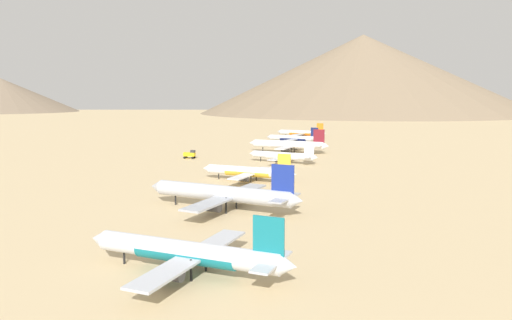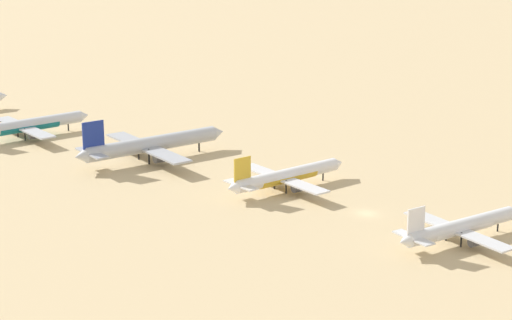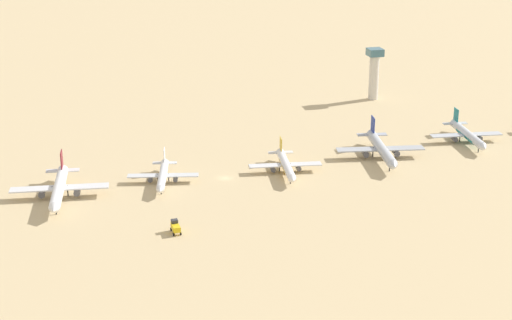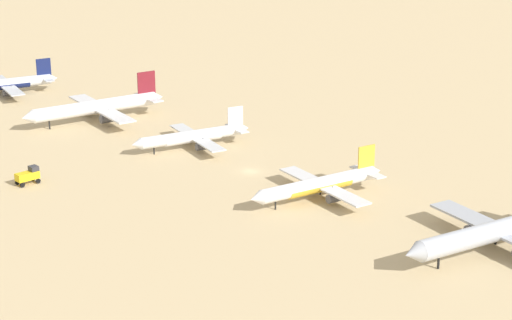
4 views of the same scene
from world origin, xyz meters
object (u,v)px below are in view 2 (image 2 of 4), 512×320
object	(u,v)px
parked_jet_5	(151,145)
parked_jet_3	(460,227)
parked_jet_4	(286,176)
parked_jet_6	(27,125)

from	to	relation	value
parked_jet_5	parked_jet_3	bearing A→B (deg)	-85.38
parked_jet_4	parked_jet_6	bearing A→B (deg)	101.74
parked_jet_5	parked_jet_6	size ratio (longest dim) A/B	1.15
parked_jet_3	parked_jet_6	bearing A→B (deg)	97.62
parked_jet_6	parked_jet_4	bearing A→B (deg)	-78.26
parked_jet_5	parked_jet_6	bearing A→B (deg)	103.65
parked_jet_4	parked_jet_5	xyz separation A→B (m)	(-7.09, 41.32, 0.93)
parked_jet_3	parked_jet_5	distance (m)	88.47
parked_jet_3	parked_jet_4	world-z (taller)	parked_jet_4
parked_jet_4	parked_jet_6	world-z (taller)	parked_jet_6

